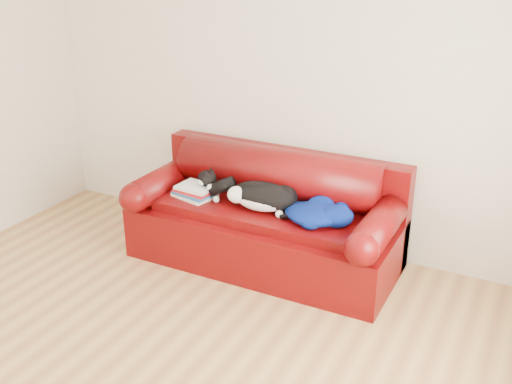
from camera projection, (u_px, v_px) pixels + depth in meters
ground at (142, 363)px, 3.68m from camera, size 4.50×4.50×0.00m
room_shell at (140, 99)px, 3.00m from camera, size 4.52×4.02×2.61m
sofa_base at (264, 235)px, 4.78m from camera, size 2.10×0.90×0.50m
sofa_back at (278, 189)px, 4.86m from camera, size 2.10×1.01×0.88m
book_stack at (196, 191)px, 4.81m from camera, size 0.36×0.31×0.10m
cat at (262, 197)px, 4.56m from camera, size 0.76×0.40×0.27m
blanket at (318, 213)px, 4.38m from camera, size 0.61×0.51×0.16m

